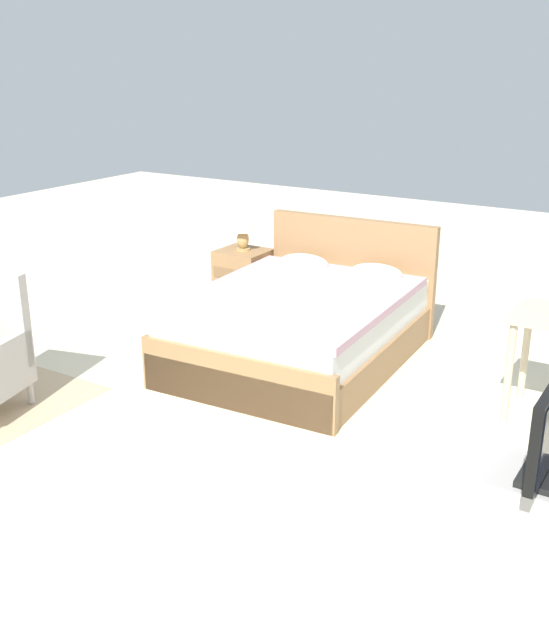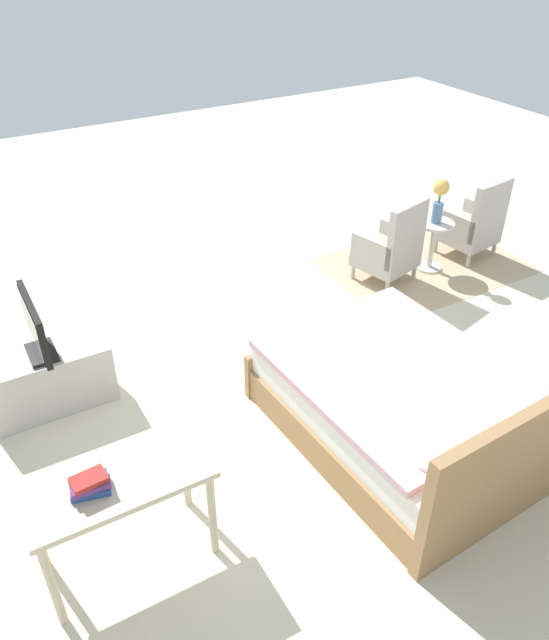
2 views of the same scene
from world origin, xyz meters
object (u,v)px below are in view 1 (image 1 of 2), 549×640
object	(u,v)px
bed	(304,323)
nightstand	(243,281)
tv_stand	(538,525)
table_lamp	(243,227)

from	to	relation	value
bed	nightstand	bearing A→B (deg)	145.60
bed	nightstand	world-z (taller)	bed
tv_stand	nightstand	bearing A→B (deg)	143.40
bed	nightstand	distance (m)	1.27
bed	tv_stand	xyz separation A→B (m)	(2.19, -1.68, -0.05)
table_lamp	tv_stand	bearing A→B (deg)	-36.60
bed	table_lamp	xyz separation A→B (m)	(-1.05, 0.72, 0.51)
bed	table_lamp	distance (m)	1.37
table_lamp	tv_stand	distance (m)	4.07
table_lamp	tv_stand	world-z (taller)	table_lamp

